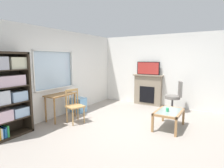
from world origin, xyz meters
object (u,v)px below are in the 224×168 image
Objects in this scene: bookshelf at (7,93)px; tv at (148,68)px; desk_under_window at (61,99)px; fireplace at (148,90)px; sippy_cup at (167,110)px; coffee_table at (169,113)px; office_chair at (175,95)px; wooden_chair at (75,106)px; plastic_drawer_unit at (79,105)px.

tv is (4.25, -1.63, 0.38)m from bookshelf.
fireplace is (2.85, -1.53, -0.03)m from desk_under_window.
bookshelf is 20.72× the size of sippy_cup.
coffee_table is (2.32, -2.91, -0.61)m from bookshelf.
coffee_table is at bearing -173.01° from office_chair.
desk_under_window is 0.53m from wooden_chair.
sippy_cup is (0.82, -2.26, 0.02)m from wooden_chair.
wooden_chair reaches higher than sippy_cup.
tv is at bearing -19.69° from wooden_chair.
fireplace is 2.38m from sippy_cup.
sippy_cup is at bearing -52.09° from bookshelf.
bookshelf is 1.65× the size of fireplace.
coffee_table is at bearing -146.87° from fireplace.
tv is at bearing -21.03° from bookshelf.
desk_under_window is 2.89m from sippy_cup.
desk_under_window reaches higher than sippy_cup.
desk_under_window reaches higher than plastic_drawer_unit.
plastic_drawer_unit is 0.41× the size of fireplace.
wooden_chair is 0.80× the size of fireplace.
bookshelf is 1.98× the size of coffee_table.
office_chair is at bearing -40.99° from wooden_chair.
fireplace is 0.80m from tv.
wooden_chair is at bearing 109.94° from sippy_cup.
plastic_drawer_unit is 0.46× the size of office_chair.
desk_under_window is 3.30m from tv.
wooden_chair is 10.00× the size of sippy_cup.
sippy_cup is (-0.07, 0.03, 0.11)m from coffee_table.
fireplace is (2.03, -1.58, 0.34)m from plastic_drawer_unit.
wooden_chair is at bearing -89.65° from desk_under_window.
bookshelf reaches higher than sippy_cup.
desk_under_window is 9.65× the size of sippy_cup.
sippy_cup is (0.00, -2.82, 0.26)m from plastic_drawer_unit.
desk_under_window is 2.95m from coffee_table.
tv is at bearing 33.37° from coffee_table.
coffee_table is (0.90, -2.80, -0.23)m from desk_under_window.
fireplace is 1.34× the size of tv.
wooden_chair reaches higher than plastic_drawer_unit.
bookshelf reaches higher than desk_under_window.
desk_under_window is 0.97× the size of wooden_chair.
fireplace reaches higher than wooden_chair.
wooden_chair is 2.40m from sippy_cup.
bookshelf is at bearing 127.91° from sippy_cup.
bookshelf is 1.64m from wooden_chair.
fireplace reaches higher than sippy_cup.
office_chair reaches higher than coffee_table.
office_chair is (1.60, -2.66, 0.32)m from plastic_drawer_unit.
office_chair reaches higher than plastic_drawer_unit.
fireplace is at bearing 68.46° from office_chair.
office_chair reaches higher than desk_under_window.
sippy_cup is at bearing -174.31° from office_chair.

